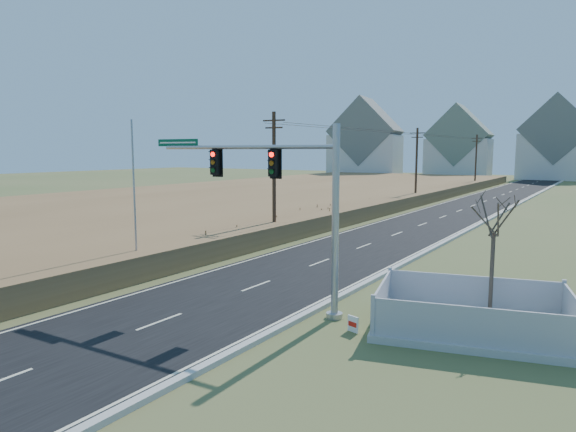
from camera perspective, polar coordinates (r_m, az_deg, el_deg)
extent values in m
plane|color=#4C5B2C|center=(21.20, -10.06, -10.16)|extent=(260.00, 260.00, 0.00)
cube|color=black|center=(66.52, 20.66, 1.37)|extent=(8.00, 180.00, 0.06)
cube|color=#B2AFA8|center=(65.77, 24.19, 1.19)|extent=(0.30, 180.00, 0.18)
cube|color=olive|center=(66.81, -1.83, 2.39)|extent=(38.00, 110.00, 1.30)
cylinder|color=#422D1E|center=(36.10, -1.56, 4.38)|extent=(0.26, 0.26, 9.00)
cube|color=#422D1E|center=(36.11, -1.58, 10.58)|extent=(1.80, 0.10, 0.10)
cube|color=#422D1E|center=(36.09, -1.58, 9.78)|extent=(1.40, 0.10, 0.10)
cylinder|color=#422D1E|center=(63.15, 14.07, 5.40)|extent=(0.26, 0.26, 9.00)
cube|color=#422D1E|center=(63.16, 14.18, 8.94)|extent=(1.80, 0.10, 0.10)
cube|color=#422D1E|center=(63.15, 14.17, 8.48)|extent=(1.40, 0.10, 0.10)
cylinder|color=#422D1E|center=(92.05, 20.15, 5.69)|extent=(0.26, 0.26, 9.00)
cube|color=#422D1E|center=(92.06, 20.25, 8.11)|extent=(1.80, 0.10, 0.10)
cube|color=#422D1E|center=(92.05, 20.24, 7.80)|extent=(1.40, 0.10, 0.10)
cube|color=silver|center=(125.93, 8.56, 6.58)|extent=(17.38, 13.12, 10.00)
cube|color=slate|center=(126.01, 8.61, 9.26)|extent=(17.69, 13.38, 16.29)
cube|color=silver|center=(126.83, 18.38, 6.07)|extent=(14.66, 10.95, 9.00)
cube|color=slate|center=(126.87, 18.48, 8.51)|extent=(14.93, 11.17, 14.26)
cube|color=silver|center=(127.31, 27.64, 5.84)|extent=(15.00, 10.00, 10.00)
cube|color=slate|center=(127.39, 27.79, 8.49)|extent=(15.27, 10.20, 15.27)
cylinder|color=#9EA0A5|center=(19.89, 5.17, -10.94)|extent=(0.62, 0.62, 0.21)
cylinder|color=#9EA0A5|center=(19.08, 5.29, -0.79)|extent=(0.27, 0.27, 7.29)
cylinder|color=#9EA0A5|center=(21.03, -5.00, 7.63)|extent=(8.33, 0.46, 0.17)
cube|color=black|center=(20.22, -1.61, 5.90)|extent=(0.35, 0.29, 1.05)
cube|color=black|center=(21.92, -8.09, 5.94)|extent=(0.35, 0.29, 1.05)
cube|color=#044E30|center=(23.28, -12.16, 7.97)|extent=(2.29, 0.12, 0.31)
cube|color=#B7B5AD|center=(19.51, 19.79, -11.65)|extent=(7.52, 5.99, 0.25)
cube|color=#9D9DA2|center=(17.28, 20.02, -11.48)|extent=(6.15, 1.62, 1.26)
cube|color=#9D9DA2|center=(21.32, 19.78, -7.92)|extent=(6.15, 1.62, 1.26)
cube|color=#9D9DA2|center=(19.45, 10.43, -9.05)|extent=(1.11, 4.11, 1.26)
cube|color=#9D9DA2|center=(19.64, 29.27, -9.72)|extent=(1.11, 4.11, 1.26)
cube|color=white|center=(18.41, 7.23, -11.83)|extent=(0.46, 0.18, 0.57)
cube|color=red|center=(18.39, 7.17, -11.85)|extent=(0.36, 0.13, 0.17)
cylinder|color=#B7B5AD|center=(27.38, -16.41, -6.19)|extent=(0.35, 0.35, 0.16)
cylinder|color=#9EA0A5|center=(26.77, -16.70, 1.84)|extent=(0.10, 0.10, 7.84)
cylinder|color=#4C3F33|center=(20.60, 21.67, -6.30)|extent=(0.15, 0.15, 3.32)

